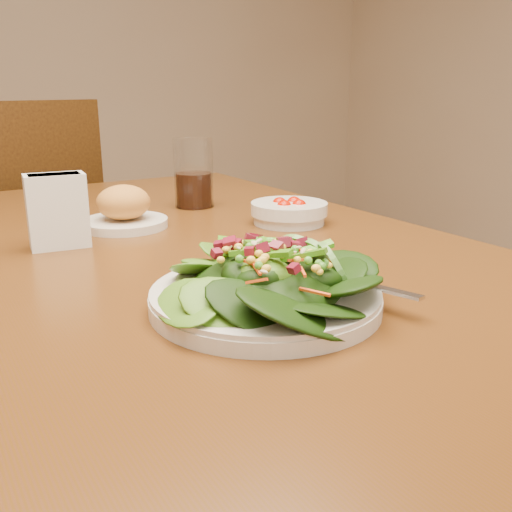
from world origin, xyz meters
The scene contains 7 objects.
dining_table centered at (0.00, 0.00, 0.65)m, with size 0.90×1.40×0.75m.
chair_far centered at (-0.10, 0.93, 0.51)m, with size 0.55×0.55×0.96m.
salad_plate centered at (0.00, -0.29, 0.78)m, with size 0.27×0.27×0.08m.
bread_plate centered at (-0.02, 0.18, 0.78)m, with size 0.15×0.15×0.08m.
tomato_bowl centered at (0.26, 0.05, 0.77)m, with size 0.14×0.14×0.05m.
drinking_glass centered at (0.17, 0.28, 0.81)m, with size 0.08×0.08×0.14m.
napkin_holder centered at (-0.15, 0.10, 0.81)m, with size 0.10×0.06×0.12m.
Camera 1 is at (-0.35, -0.81, 1.00)m, focal length 40.00 mm.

